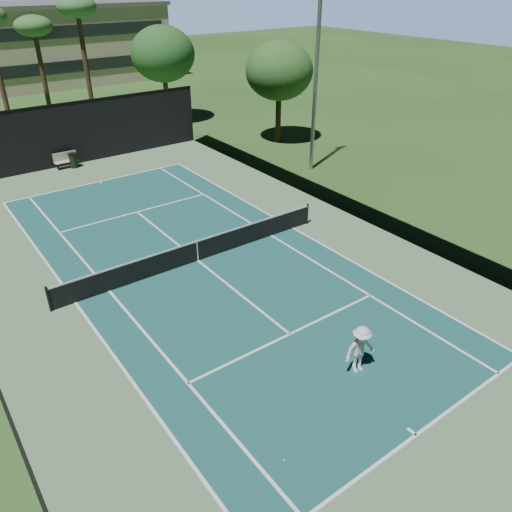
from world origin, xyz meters
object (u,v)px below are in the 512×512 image
at_px(player, 360,349).
at_px(tennis_ball_d, 76,264).
at_px(tennis_ball_c, 152,220).
at_px(park_bench, 66,160).
at_px(tennis_ball_b, 78,255).
at_px(tennis_net, 197,250).
at_px(trash_bin, 73,161).
at_px(tennis_ball_a, 284,460).

relative_size(player, tennis_ball_d, 28.69).
bearing_deg(tennis_ball_c, park_bench, 95.18).
height_order(tennis_ball_c, tennis_ball_d, same).
bearing_deg(tennis_ball_b, park_bench, 74.27).
bearing_deg(park_bench, player, -86.83).
xyz_separation_m(player, park_bench, (-1.37, 24.69, -0.30)).
height_order(tennis_ball_c, park_bench, park_bench).
xyz_separation_m(tennis_net, trash_bin, (-0.35, 15.32, -0.08)).
relative_size(tennis_ball_d, park_bench, 0.04).
bearing_deg(tennis_ball_c, trash_bin, 93.11).
xyz_separation_m(tennis_net, park_bench, (-0.75, 15.61, -0.01)).
distance_m(player, park_bench, 24.73).
height_order(player, trash_bin, player).
relative_size(tennis_ball_a, park_bench, 0.04).
bearing_deg(tennis_ball_d, park_bench, 73.73).
distance_m(tennis_net, tennis_ball_b, 5.53).
relative_size(tennis_ball_b, tennis_ball_c, 1.16).
bearing_deg(tennis_ball_a, park_bench, 84.02).
height_order(tennis_ball_b, tennis_ball_d, tennis_ball_b).
xyz_separation_m(tennis_ball_b, tennis_ball_c, (4.33, 1.36, -0.00)).
height_order(tennis_ball_b, park_bench, park_bench).
xyz_separation_m(tennis_ball_a, tennis_ball_d, (-0.98, 13.29, -0.00)).
xyz_separation_m(tennis_ball_c, trash_bin, (-0.56, 10.31, 0.45)).
height_order(tennis_ball_b, trash_bin, trash_bin).
bearing_deg(park_bench, tennis_ball_b, -105.73).
height_order(tennis_ball_a, tennis_ball_b, tennis_ball_b).
xyz_separation_m(player, tennis_ball_b, (-4.73, 12.74, -0.82)).
bearing_deg(trash_bin, tennis_ball_b, -107.89).
distance_m(tennis_ball_d, trash_bin, 13.07).
bearing_deg(player, trash_bin, 102.60).
height_order(tennis_net, tennis_ball_d, tennis_net).
relative_size(tennis_ball_a, tennis_ball_b, 0.90).
height_order(tennis_net, park_bench, tennis_net).
bearing_deg(trash_bin, tennis_ball_d, -108.31).
distance_m(tennis_ball_c, trash_bin, 10.33).
bearing_deg(tennis_ball_c, tennis_ball_a, -103.46).
bearing_deg(trash_bin, tennis_net, -88.68).
height_order(tennis_ball_a, tennis_ball_d, tennis_ball_a).
relative_size(tennis_net, park_bench, 8.60).
height_order(tennis_net, tennis_ball_a, tennis_net).
bearing_deg(trash_bin, tennis_ball_c, -86.89).
distance_m(tennis_ball_b, park_bench, 12.43).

